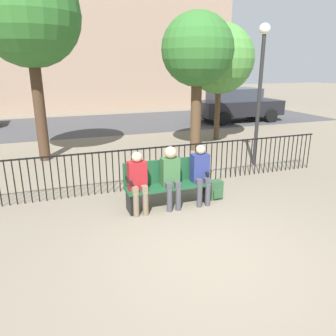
# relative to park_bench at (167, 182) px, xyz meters

# --- Properties ---
(ground_plane) EXTENTS (80.00, 80.00, 0.00)m
(ground_plane) POSITION_rel_park_bench_xyz_m (0.00, -1.94, -0.49)
(ground_plane) COLOR #706656
(park_bench) EXTENTS (1.67, 0.45, 0.92)m
(park_bench) POSITION_rel_park_bench_xyz_m (0.00, 0.00, 0.00)
(park_bench) COLOR #194728
(park_bench) RESTS_ON ground
(seated_person_0) EXTENTS (0.34, 0.39, 1.18)m
(seated_person_0) POSITION_rel_park_bench_xyz_m (-0.61, -0.13, 0.16)
(seated_person_0) COLOR brown
(seated_person_0) RESTS_ON ground
(seated_person_1) EXTENTS (0.34, 0.39, 1.22)m
(seated_person_1) POSITION_rel_park_bench_xyz_m (0.04, -0.13, 0.20)
(seated_person_1) COLOR #3D3D42
(seated_person_1) RESTS_ON ground
(seated_person_2) EXTENTS (0.34, 0.39, 1.20)m
(seated_person_2) POSITION_rel_park_bench_xyz_m (0.67, -0.13, 0.17)
(seated_person_2) COLOR #3D3D42
(seated_person_2) RESTS_ON ground
(backpack) EXTENTS (0.27, 0.24, 0.39)m
(backpack) POSITION_rel_park_bench_xyz_m (1.07, -0.04, -0.30)
(backpack) COLOR #284C2D
(backpack) RESTS_ON ground
(fence_railing) EXTENTS (9.01, 0.03, 0.95)m
(fence_railing) POSITION_rel_park_bench_xyz_m (-0.02, 1.05, 0.07)
(fence_railing) COLOR black
(fence_railing) RESTS_ON ground
(tree_0) EXTENTS (2.43, 2.43, 4.12)m
(tree_0) POSITION_rel_park_bench_xyz_m (3.82, 5.09, 2.40)
(tree_0) COLOR #4C3823
(tree_0) RESTS_ON ground
(tree_1) EXTENTS (2.72, 2.72, 5.32)m
(tree_1) POSITION_rel_park_bench_xyz_m (-2.27, 4.34, 3.43)
(tree_1) COLOR #422D1E
(tree_1) RESTS_ON ground
(tree_2) EXTENTS (2.22, 2.22, 4.25)m
(tree_2) POSITION_rel_park_bench_xyz_m (2.42, 3.93, 2.60)
(tree_2) COLOR #4C3823
(tree_2) RESTS_ON ground
(lamp_post) EXTENTS (0.28, 0.28, 3.69)m
(lamp_post) POSITION_rel_park_bench_xyz_m (3.28, 1.82, 1.95)
(lamp_post) COLOR black
(lamp_post) RESTS_ON ground
(street_surface) EXTENTS (24.00, 6.00, 0.01)m
(street_surface) POSITION_rel_park_bench_xyz_m (0.00, 10.06, -0.49)
(street_surface) COLOR #3D3D3F
(street_surface) RESTS_ON ground
(parked_car_1) EXTENTS (4.20, 1.94, 1.62)m
(parked_car_1) POSITION_rel_park_bench_xyz_m (6.79, 8.51, 0.35)
(parked_car_1) COLOR black
(parked_car_1) RESTS_ON ground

